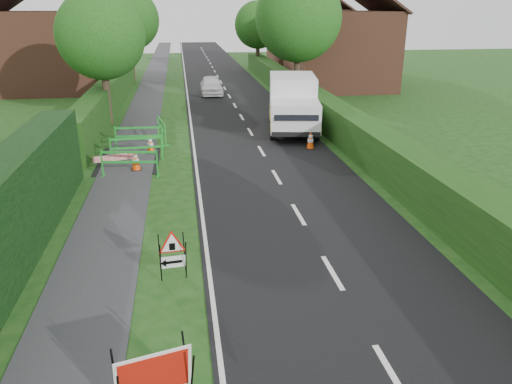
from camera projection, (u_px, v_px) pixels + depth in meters
ground at (230, 306)px, 10.39m from camera, size 120.00×120.00×0.00m
road_surface at (219, 78)px, 43.15m from camera, size 6.00×90.00×0.02m
footpath at (154, 79)px, 42.38m from camera, size 2.00×90.00×0.02m
hedge_west_far at (111, 109)px, 30.07m from camera, size 1.00×24.00×1.80m
hedge_east at (323, 125)px, 26.11m from camera, size 1.20×50.00×1.50m
house_west at (49, 50)px, 35.77m from camera, size 7.50×7.40×7.88m
house_east_a at (340, 48)px, 36.83m from camera, size 7.50×7.40×7.88m
house_east_b at (307, 37)px, 49.93m from camera, size 7.50×7.40×7.88m
tree_nw at (101, 35)px, 24.85m from camera, size 4.40×4.40×6.70m
tree_ne at (298, 18)px, 29.84m from camera, size 5.20×5.20×7.79m
tree_fw at (129, 19)px, 39.54m from camera, size 4.80×4.80×7.24m
tree_fe at (258, 25)px, 44.99m from camera, size 4.20×4.20×6.33m
red_rect_sign at (154, 376)px, 7.62m from camera, size 1.29×0.97×0.99m
triangle_sign at (171, 252)px, 11.12m from camera, size 0.77×0.77×1.03m
works_van at (293, 103)px, 24.59m from camera, size 3.13×6.00×2.61m
traffic_cone_0 at (310, 140)px, 21.64m from camera, size 0.38×0.38×0.79m
traffic_cone_1 at (312, 127)px, 24.06m from camera, size 0.38×0.38×0.79m
traffic_cone_2 at (290, 122)px, 24.95m from camera, size 0.38×0.38×0.79m
traffic_cone_3 at (136, 160)px, 18.81m from camera, size 0.38×0.38×0.79m
traffic_cone_4 at (150, 144)px, 21.00m from camera, size 0.38×0.38×0.79m
ped_barrier_0 at (129, 160)px, 18.04m from camera, size 2.09×0.63×1.00m
ped_barrier_1 at (136, 146)px, 19.87m from camera, size 2.07×0.45×1.00m
ped_barrier_2 at (139, 134)px, 21.63m from camera, size 2.08×0.48×1.00m
ped_barrier_3 at (161, 127)px, 22.91m from camera, size 0.74×2.09×1.00m
redwhite_plank at (114, 169)px, 19.09m from camera, size 1.44×0.49×0.25m
hatchback_car at (211, 85)px, 34.85m from camera, size 1.60×3.81×1.29m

